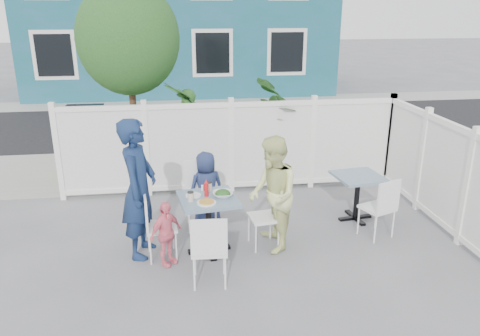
{
  "coord_description": "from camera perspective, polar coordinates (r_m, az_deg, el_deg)",
  "views": [
    {
      "loc": [
        -0.82,
        -5.34,
        3.15
      ],
      "look_at": [
        0.01,
        0.68,
        1.03
      ],
      "focal_mm": 35.0,
      "sensor_mm": 36.0,
      "label": 1
    }
  ],
  "objects": [
    {
      "name": "pepper_shaker",
      "position": [
        6.35,
        -4.42,
        -2.4
      ],
      "size": [
        0.03,
        0.03,
        0.07
      ],
      "primitive_type": "cylinder",
      "color": "black",
      "rests_on": "main_table"
    },
    {
      "name": "fence_back",
      "position": [
        8.15,
        -1.06,
        2.36
      ],
      "size": [
        5.86,
        0.08,
        1.6
      ],
      "color": "white",
      "rests_on": "ground"
    },
    {
      "name": "chair_spare",
      "position": [
        6.84,
        16.91,
        -4.25
      ],
      "size": [
        0.52,
        0.52,
        0.9
      ],
      "rotation": [
        0.0,
        0.0,
        0.39
      ],
      "color": "white",
      "rests_on": "ground"
    },
    {
      "name": "near_sidewalk",
      "position": [
        9.7,
        -2.61,
        0.31
      ],
      "size": [
        24.0,
        2.6,
        0.01
      ],
      "primitive_type": "cube",
      "color": "gray",
      "rests_on": "ground"
    },
    {
      "name": "spare_table",
      "position": [
        7.33,
        14.17,
        -2.09
      ],
      "size": [
        0.76,
        0.76,
        0.72
      ],
      "rotation": [
        0.0,
        0.0,
        0.13
      ],
      "color": "slate",
      "rests_on": "ground"
    },
    {
      "name": "ketchup_bottle",
      "position": [
        6.13,
        -4.12,
        -2.64
      ],
      "size": [
        0.06,
        0.06,
        0.18
      ],
      "primitive_type": "cylinder",
      "color": "red",
      "rests_on": "main_table"
    },
    {
      "name": "man",
      "position": [
        6.13,
        -12.23,
        -2.49
      ],
      "size": [
        0.58,
        0.75,
        1.85
      ],
      "primitive_type": "imported",
      "rotation": [
        0.0,
        0.0,
        1.35
      ],
      "color": "#15274C",
      "rests_on": "ground"
    },
    {
      "name": "boy",
      "position": [
        7.01,
        -4.14,
        -2.47
      ],
      "size": [
        0.63,
        0.51,
        1.12
      ],
      "primitive_type": "imported",
      "rotation": [
        0.0,
        0.0,
        3.46
      ],
      "color": "navy",
      "rests_on": "ground"
    },
    {
      "name": "salt_shaker",
      "position": [
        6.34,
        -4.6,
        -2.42
      ],
      "size": [
        0.03,
        0.03,
        0.08
      ],
      "primitive_type": "cylinder",
      "color": "white",
      "rests_on": "main_table"
    },
    {
      "name": "ground",
      "position": [
        6.26,
        0.74,
        -10.99
      ],
      "size": [
        80.0,
        80.0,
        0.0
      ],
      "primitive_type": "plane",
      "color": "slate"
    },
    {
      "name": "coffee_cup_a",
      "position": [
        6.01,
        -6.04,
        -3.51
      ],
      "size": [
        0.08,
        0.08,
        0.12
      ],
      "primitive_type": "cylinder",
      "color": "beige",
      "rests_on": "main_table"
    },
    {
      "name": "salad_bowl",
      "position": [
        6.13,
        -2.11,
        -3.23
      ],
      "size": [
        0.26,
        0.26,
        0.06
      ],
      "primitive_type": "imported",
      "color": "white",
      "rests_on": "main_table"
    },
    {
      "name": "fence_right",
      "position": [
        7.45,
        23.49,
        -0.93
      ],
      "size": [
        0.08,
        3.66,
        1.6
      ],
      "rotation": [
        0.0,
        0.0,
        1.57
      ],
      "color": "white",
      "rests_on": "ground"
    },
    {
      "name": "chair_back",
      "position": [
        6.94,
        -4.82,
        -2.59
      ],
      "size": [
        0.45,
        0.44,
        0.99
      ],
      "rotation": [
        0.0,
        0.0,
        3.15
      ],
      "color": "white",
      "rests_on": "ground"
    },
    {
      "name": "plate_main",
      "position": [
        5.94,
        -4.11,
        -4.25
      ],
      "size": [
        0.25,
        0.25,
        0.02
      ],
      "primitive_type": "cylinder",
      "color": "white",
      "rests_on": "main_table"
    },
    {
      "name": "chair_left",
      "position": [
        6.15,
        -10.34,
        -6.43
      ],
      "size": [
        0.43,
        0.45,
        0.89
      ],
      "rotation": [
        0.0,
        0.0,
        -1.46
      ],
      "color": "white",
      "rests_on": "ground"
    },
    {
      "name": "street",
      "position": [
        13.25,
        -4.14,
        5.45
      ],
      "size": [
        24.0,
        5.0,
        0.01
      ],
      "primitive_type": "cube",
      "color": "black",
      "rests_on": "ground"
    },
    {
      "name": "main_table",
      "position": [
        6.18,
        -3.88,
        -5.14
      ],
      "size": [
        0.83,
        0.83,
        0.78
      ],
      "rotation": [
        0.0,
        0.0,
        0.14
      ],
      "color": "slate",
      "rests_on": "ground"
    },
    {
      "name": "potted_shrub_b",
      "position": [
        8.91,
        6.72,
        4.74
      ],
      "size": [
        1.73,
        1.92,
        1.88
      ],
      "primitive_type": "imported",
      "rotation": [
        0.0,
        0.0,
        4.54
      ],
      "color": "#1B4119",
      "rests_on": "ground"
    },
    {
      "name": "potted_shrub_a",
      "position": [
        8.73,
        -6.42,
        4.31
      ],
      "size": [
        1.25,
        1.25,
        1.83
      ],
      "primitive_type": "imported",
      "rotation": [
        0.0,
        0.0,
        1.83
      ],
      "color": "#1B4119",
      "rests_on": "ground"
    },
    {
      "name": "chair_right",
      "position": [
        6.38,
        3.55,
        -5.3
      ],
      "size": [
        0.43,
        0.44,
        0.87
      ],
      "rotation": [
        0.0,
        0.0,
        1.7
      ],
      "color": "white",
      "rests_on": "ground"
    },
    {
      "name": "utility_cabinet",
      "position": [
        9.85,
        -18.15,
        3.32
      ],
      "size": [
        0.66,
        0.48,
        1.22
      ],
      "primitive_type": "cube",
      "rotation": [
        0.0,
        0.0,
        -0.01
      ],
      "color": "yellow",
      "rests_on": "ground"
    },
    {
      "name": "far_sidewalk",
      "position": [
        16.27,
        -4.9,
        8.02
      ],
      "size": [
        24.0,
        1.6,
        0.01
      ],
      "primitive_type": "cube",
      "color": "gray",
      "rests_on": "ground"
    },
    {
      "name": "toddler",
      "position": [
        6.01,
        -9.02,
        -7.93
      ],
      "size": [
        0.51,
        0.5,
        0.86
      ],
      "primitive_type": "imported",
      "rotation": [
        0.0,
        0.0,
        0.75
      ],
      "color": "pink",
      "rests_on": "ground"
    },
    {
      "name": "plate_side",
      "position": [
        6.19,
        -5.71,
        -3.34
      ],
      "size": [
        0.21,
        0.21,
        0.01
      ],
      "primitive_type": "cylinder",
      "color": "white",
      "rests_on": "main_table"
    },
    {
      "name": "building",
      "position": [
        19.34,
        -7.33,
        18.66
      ],
      "size": [
        11.0,
        6.0,
        6.0
      ],
      "color": "#145760",
      "rests_on": "ground"
    },
    {
      "name": "coffee_cup_b",
      "position": [
        6.32,
        -3.78,
        -2.3
      ],
      "size": [
        0.08,
        0.08,
        0.11
      ],
      "primitive_type": "cylinder",
      "color": "beige",
      "rests_on": "main_table"
    },
    {
      "name": "woman",
      "position": [
        6.19,
        3.99,
        -3.27
      ],
      "size": [
        0.62,
        0.78,
        1.57
      ],
      "primitive_type": "imported",
      "rotation": [
        0.0,
        0.0,
        -1.54
      ],
      "color": "#D2DE4B",
      "rests_on": "ground"
    },
    {
      "name": "chair_near",
      "position": [
        5.46,
        -3.78,
        -9.43
      ],
      "size": [
        0.44,
        0.43,
        0.92
      ],
      "rotation": [
        0.0,
        0.0,
        -0.06
      ],
      "color": "white",
      "rests_on": "ground"
    },
    {
      "name": "tree",
      "position": [
        8.7,
        -13.49,
        15.06
      ],
      "size": [
        1.8,
        1.62,
        3.59
      ],
      "color": "#382316",
      "rests_on": "ground"
    }
  ]
}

